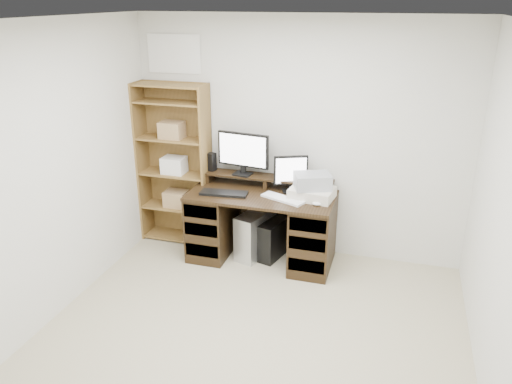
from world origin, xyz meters
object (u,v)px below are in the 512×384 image
at_px(desk, 262,225).
at_px(tower_black, 273,239).
at_px(monitor_small, 291,172).
at_px(monitor_wide, 243,152).
at_px(printer, 312,193).
at_px(tower_silver, 255,234).
at_px(bookshelf, 175,163).

bearing_deg(desk, tower_black, 34.36).
bearing_deg(monitor_small, monitor_wide, 152.67).
bearing_deg(printer, monitor_wide, 175.25).
height_order(desk, tower_black, desk).
bearing_deg(desk, printer, 3.44).
distance_m(desk, tower_black, 0.22).
bearing_deg(tower_black, monitor_small, 41.93).
height_order(desk, monitor_small, monitor_small).
xyz_separation_m(monitor_small, tower_silver, (-0.35, -0.10, -0.71)).
bearing_deg(tower_silver, desk, -13.66).
xyz_separation_m(monitor_wide, bookshelf, (-0.80, 0.02, -0.21)).
bearing_deg(monitor_wide, tower_black, -10.95).
relative_size(printer, tower_black, 0.94).
bearing_deg(bookshelf, desk, -11.29).
height_order(monitor_small, tower_silver, monitor_small).
distance_m(monitor_small, bookshelf, 1.33).
height_order(printer, tower_silver, printer).
bearing_deg(monitor_wide, desk, -28.98).
height_order(monitor_wide, bookshelf, bookshelf).
bearing_deg(printer, tower_black, -178.36).
xyz_separation_m(monitor_small, printer, (0.25, -0.12, -0.16)).
distance_m(desk, monitor_wide, 0.80).
relative_size(desk, tower_black, 3.31).
bearing_deg(bookshelf, monitor_wide, -1.08).
relative_size(tower_silver, bookshelf, 0.28).
height_order(tower_silver, bookshelf, bookshelf).
distance_m(monitor_wide, tower_black, 0.99).
relative_size(tower_silver, tower_black, 1.11).
xyz_separation_m(printer, tower_silver, (-0.60, 0.02, -0.55)).
xyz_separation_m(printer, tower_black, (-0.41, 0.04, -0.59)).
bearing_deg(monitor_wide, printer, -4.19).
relative_size(monitor_small, bookshelf, 0.21).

